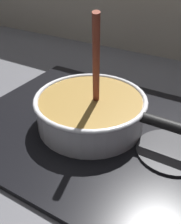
% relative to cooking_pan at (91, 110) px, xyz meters
% --- Properties ---
extents(hob_plate, '(0.56, 0.48, 0.01)m').
position_rel_cooking_pan_xyz_m(hob_plate, '(-0.00, 0.00, -0.05)').
color(hob_plate, black).
rests_on(hob_plate, ground).
extents(burner_ring, '(0.18, 0.18, 0.01)m').
position_rel_cooking_pan_xyz_m(burner_ring, '(-0.00, 0.00, -0.04)').
color(burner_ring, '#592D0C').
rests_on(burner_ring, hob_plate).
extents(spare_burner, '(0.14, 0.14, 0.01)m').
position_rel_cooking_pan_xyz_m(spare_burner, '(0.19, 0.00, -0.04)').
color(spare_burner, '#262628').
rests_on(spare_burner, hob_plate).
extents(cooking_pan, '(0.38, 0.25, 0.27)m').
position_rel_cooking_pan_xyz_m(cooking_pan, '(0.00, 0.00, 0.00)').
color(cooking_pan, silver).
rests_on(cooking_pan, hob_plate).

